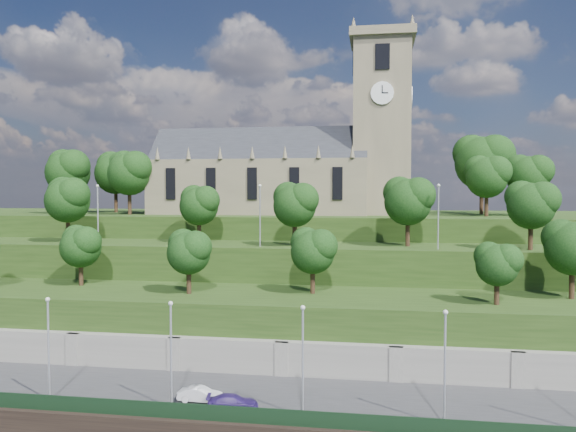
# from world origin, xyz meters

# --- Properties ---
(promenade) EXTENTS (160.00, 12.00, 2.00)m
(promenade) POSITION_xyz_m (0.00, 6.00, 1.00)
(promenade) COLOR #2D2D30
(promenade) RESTS_ON ground
(fence) EXTENTS (160.00, 0.10, 1.20)m
(fence) POSITION_xyz_m (0.00, 0.60, 2.60)
(fence) COLOR black
(fence) RESTS_ON promenade
(retaining_wall) EXTENTS (160.00, 2.10, 5.00)m
(retaining_wall) POSITION_xyz_m (0.00, 11.97, 2.50)
(retaining_wall) COLOR slate
(retaining_wall) RESTS_ON ground
(embankment_lower) EXTENTS (160.00, 12.00, 8.00)m
(embankment_lower) POSITION_xyz_m (0.00, 18.00, 4.00)
(embankment_lower) COLOR #1E3411
(embankment_lower) RESTS_ON ground
(embankment_upper) EXTENTS (160.00, 10.00, 12.00)m
(embankment_upper) POSITION_xyz_m (0.00, 29.00, 6.00)
(embankment_upper) COLOR #1E3411
(embankment_upper) RESTS_ON ground
(hilltop) EXTENTS (160.00, 32.00, 15.00)m
(hilltop) POSITION_xyz_m (0.00, 50.00, 7.50)
(hilltop) COLOR #1E3411
(hilltop) RESTS_ON ground
(church) EXTENTS (38.60, 12.35, 27.60)m
(church) POSITION_xyz_m (0.79, 45.98, 22.52)
(church) COLOR brown
(church) RESTS_ON hilltop
(trees_lower) EXTENTS (65.93, 8.87, 7.71)m
(trees_lower) POSITION_xyz_m (2.73, 18.28, 12.66)
(trees_lower) COLOR black
(trees_lower) RESTS_ON embankment_lower
(trees_upper) EXTENTS (60.85, 7.96, 8.25)m
(trees_upper) POSITION_xyz_m (2.89, 28.19, 17.31)
(trees_upper) COLOR black
(trees_upper) RESTS_ON embankment_upper
(trees_hilltop) EXTENTS (73.79, 17.16, 11.97)m
(trees_hilltop) POSITION_xyz_m (1.55, 45.37, 21.90)
(trees_hilltop) COLOR black
(trees_hilltop) RESTS_ON hilltop
(lamp_posts_promenade) EXTENTS (60.36, 0.36, 8.17)m
(lamp_posts_promenade) POSITION_xyz_m (-2.00, 2.50, 6.70)
(lamp_posts_promenade) COLOR #B2B2B7
(lamp_posts_promenade) RESTS_ON promenade
(lamp_posts_upper) EXTENTS (40.36, 0.36, 7.22)m
(lamp_posts_upper) POSITION_xyz_m (-0.00, 26.00, 16.21)
(lamp_posts_upper) COLOR #B2B2B7
(lamp_posts_upper) RESTS_ON embankment_upper
(car_middle) EXTENTS (3.50, 1.30, 1.14)m
(car_middle) POSITION_xyz_m (-0.26, 4.11, 2.57)
(car_middle) COLOR silver
(car_middle) RESTS_ON promenade
(car_right) EXTENTS (4.08, 2.20, 1.12)m
(car_right) POSITION_xyz_m (2.64, 2.95, 2.56)
(car_right) COLOR navy
(car_right) RESTS_ON promenade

